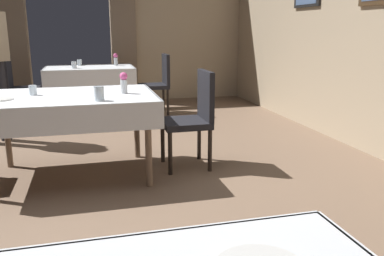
{
  "coord_description": "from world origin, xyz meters",
  "views": [
    {
      "loc": [
        0.26,
        -3.42,
        1.31
      ],
      "look_at": [
        1.26,
        0.45,
        0.33
      ],
      "focal_mm": 37.74,
      "sensor_mm": 36.0,
      "label": 1
    }
  ],
  "objects": [
    {
      "name": "glass_far_b",
      "position": [
        0.14,
        3.25,
        0.8
      ],
      "size": [
        0.07,
        0.07,
        0.09
      ],
      "primitive_type": "cylinder",
      "color": "silver",
      "rests_on": "dining_table_far"
    },
    {
      "name": "wall_back",
      "position": [
        0.0,
        4.18,
        1.51
      ],
      "size": [
        6.4,
        0.27,
        3.0
      ],
      "color": "tan",
      "rests_on": "ground"
    },
    {
      "name": "dining_table_far",
      "position": [
        0.29,
        2.96,
        0.65
      ],
      "size": [
        1.32,
        0.94,
        0.75
      ],
      "color": "#7A604C",
      "rests_on": "ground"
    },
    {
      "name": "ground",
      "position": [
        0.0,
        0.0,
        0.0
      ],
      "size": [
        10.08,
        10.08,
        0.0
      ],
      "primitive_type": "plane",
      "color": "#7A604C"
    },
    {
      "name": "glass_mid_d",
      "position": [
        0.34,
        -0.14,
        0.81
      ],
      "size": [
        0.08,
        0.08,
        0.12
      ],
      "primitive_type": "cylinder",
      "color": "silver",
      "rests_on": "dining_table_mid"
    },
    {
      "name": "chair_far_left",
      "position": [
        -0.75,
        2.98,
        0.52
      ],
      "size": [
        0.44,
        0.44,
        0.93
      ],
      "color": "black",
      "rests_on": "ground"
    },
    {
      "name": "flower_vase_mid",
      "position": [
        0.56,
        0.19,
        0.85
      ],
      "size": [
        0.07,
        0.07,
        0.19
      ],
      "color": "silver",
      "rests_on": "dining_table_mid"
    },
    {
      "name": "chair_mid_right",
      "position": [
        1.22,
        0.23,
        0.52
      ],
      "size": [
        0.44,
        0.44,
        0.93
      ],
      "color": "black",
      "rests_on": "ground"
    },
    {
      "name": "glass_mid_b",
      "position": [
        -0.21,
        0.3,
        0.79
      ],
      "size": [
        0.07,
        0.07,
        0.09
      ],
      "primitive_type": "cylinder",
      "color": "silver",
      "rests_on": "dining_table_mid"
    },
    {
      "name": "glass_far_c",
      "position": [
        0.07,
        2.76,
        0.8
      ],
      "size": [
        0.07,
        0.07,
        0.1
      ],
      "primitive_type": "cylinder",
      "color": "silver",
      "rests_on": "dining_table_far"
    },
    {
      "name": "dining_table_mid",
      "position": [
        0.1,
        0.23,
        0.67
      ],
      "size": [
        1.48,
        1.07,
        0.75
      ],
      "color": "#7A604C",
      "rests_on": "ground"
    },
    {
      "name": "chair_far_right",
      "position": [
        1.33,
        2.85,
        0.52
      ],
      "size": [
        0.44,
        0.44,
        0.93
      ],
      "color": "black",
      "rests_on": "ground"
    },
    {
      "name": "flower_vase_far",
      "position": [
        0.7,
        3.1,
        0.85
      ],
      "size": [
        0.07,
        0.07,
        0.19
      ],
      "color": "silver",
      "rests_on": "dining_table_far"
    }
  ]
}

